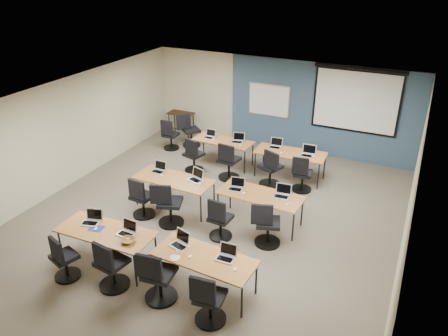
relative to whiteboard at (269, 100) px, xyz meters
The scene contains 58 objects.
floor 4.67m from the whiteboard, 86.12° to the right, with size 8.00×9.00×0.02m, color #6B6354.
ceiling 4.61m from the whiteboard, 86.12° to the right, with size 8.00×9.00×0.02m, color white.
wall_back 0.32m from the whiteboard, 13.87° to the left, with size 8.00×0.04×2.70m, color beige.
wall_front 8.93m from the whiteboard, 88.08° to the right, with size 8.00×0.04×2.70m, color beige.
wall_left 5.77m from the whiteboard, 129.90° to the right, with size 0.04×9.00×2.70m, color beige.
wall_right 6.17m from the whiteboard, 45.83° to the right, with size 0.04×9.00×2.70m, color beige.
blue_accent_panel 1.55m from the whiteboard, ahead, with size 5.50×0.04×2.70m, color #3D5977.
whiteboard is the anchor object (origin of this frame).
projector_screen 2.54m from the whiteboard, ahead, with size 2.40×0.10×1.82m.
training_table_front_left 6.80m from the whiteboard, 96.07° to the right, with size 1.86×0.78×0.73m.
training_table_front_right 6.79m from the whiteboard, 78.85° to the right, with size 1.79×0.75×0.73m.
training_table_mid_left 4.49m from the whiteboard, 98.67° to the right, with size 1.84×0.77×0.73m.
training_table_mid_right 4.49m from the whiteboard, 71.76° to the right, with size 1.83×0.76×0.73m.
training_table_back_left 2.08m from the whiteboard, 109.30° to the right, with size 1.67×0.69×0.73m.
training_table_back_right 2.34m from the whiteboard, 54.39° to the right, with size 1.82×0.76×0.73m.
laptop_0 6.73m from the whiteboard, 99.75° to the right, with size 0.33×0.28×0.25m.
mouse_0 6.86m from the whiteboard, 97.71° to the right, with size 0.06×0.09×0.03m, color white.
task_chair_0 7.59m from the whiteboard, 98.68° to the right, with size 0.48×0.47×0.96m.
laptop_1 6.65m from the whiteboard, 92.58° to the right, with size 0.32×0.27×0.24m.
mouse_1 6.73m from the whiteboard, 90.96° to the right, with size 0.06×0.10×0.04m, color white.
task_chair_1 7.34m from the whiteboard, 91.63° to the right, with size 0.55×0.55×1.02m.
laptop_2 6.57m from the whiteboard, 83.29° to the right, with size 0.32×0.28×0.25m.
mouse_2 6.86m from the whiteboard, 80.86° to the right, with size 0.06×0.10×0.04m, color white.
task_chair_2 7.27m from the whiteboard, 84.43° to the right, with size 0.57×0.57×1.04m.
laptop_3 6.72m from the whiteboard, 75.68° to the right, with size 0.31×0.26×0.24m.
mouse_3 7.00m from the whiteboard, 74.08° to the right, with size 0.06×0.10×0.03m, color white.
task_chair_3 7.52m from the whiteboard, 76.79° to the right, with size 0.52×0.52×1.00m.
laptop_4 4.42m from the whiteboard, 105.75° to the right, with size 0.31×0.27×0.24m.
mouse_4 4.54m from the whiteboard, 102.89° to the right, with size 0.06×0.09×0.03m, color white.
task_chair_4 5.29m from the whiteboard, 102.23° to the right, with size 0.51×0.51×0.99m.
laptop_5 4.25m from the whiteboard, 92.47° to the right, with size 0.33×0.28×0.25m.
mouse_5 4.41m from the whiteboard, 90.07° to the right, with size 0.05×0.09×0.03m, color white.
task_chair_5 5.21m from the whiteboard, 94.31° to the right, with size 0.59×0.57×1.04m.
laptop_6 4.32m from the whiteboard, 78.99° to the right, with size 0.32×0.27×0.24m.
mouse_6 4.49m from the whiteboard, 76.39° to the right, with size 0.06×0.10×0.04m, color white.
task_chair_6 5.26m from the whiteboard, 80.59° to the right, with size 0.49×0.49×0.97m.
laptop_7 4.51m from the whiteboard, 65.81° to the right, with size 0.34×0.29×0.26m.
mouse_7 4.87m from the whiteboard, 64.87° to the right, with size 0.06×0.10×0.03m, color white.
task_chair_7 5.30m from the whiteboard, 69.85° to the right, with size 0.55×0.53×1.01m.
laptop_8 2.19m from the whiteboard, 120.63° to the right, with size 0.30×0.25×0.23m.
mouse_8 2.23m from the whiteboard, 115.98° to the right, with size 0.06×0.09×0.03m, color white.
task_chair_8 3.02m from the whiteboard, 114.32° to the right, with size 0.52×0.51×0.99m.
laptop_9 1.88m from the whiteboard, 97.70° to the right, with size 0.32×0.27×0.25m.
mouse_9 2.10m from the whiteboard, 91.46° to the right, with size 0.06×0.10×0.04m, color white.
task_chair_9 2.77m from the whiteboard, 92.97° to the right, with size 0.57×0.57×1.04m.
laptop_10 1.96m from the whiteboard, 63.48° to the right, with size 0.32×0.27×0.25m.
mouse_10 2.35m from the whiteboard, 60.89° to the right, with size 0.06×0.09×0.03m, color white.
task_chair_10 2.86m from the whiteboard, 68.07° to the right, with size 0.59×0.56×1.03m.
laptop_11 2.59m from the whiteboard, 45.63° to the right, with size 0.35×0.30×0.27m.
mouse_11 2.73m from the whiteboard, 44.47° to the right, with size 0.06×0.10×0.04m, color white.
task_chair_11 3.16m from the whiteboard, 53.10° to the right, with size 0.49×0.49×0.97m.
blue_mousepad 6.83m from the whiteboard, 97.86° to the right, with size 0.26×0.22×0.01m, color navy.
snack_bowl 6.86m from the whiteboard, 91.07° to the right, with size 0.30×0.30×0.07m, color brown.
snack_plate 6.95m from the whiteboard, 82.77° to the right, with size 0.18×0.18×0.01m, color white.
coffee_cup 6.83m from the whiteboard, 82.59° to the right, with size 0.05×0.05×0.05m, color silver.
utility_table 2.99m from the whiteboard, behind, with size 0.83×0.46×0.75m.
spare_chair_a 2.61m from the whiteboard, 153.35° to the right, with size 0.66×0.54×1.02m.
spare_chair_b 3.17m from the whiteboard, 148.75° to the right, with size 0.47×0.47×0.96m.
Camera 1 is at (3.88, -7.45, 5.35)m, focal length 35.00 mm.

